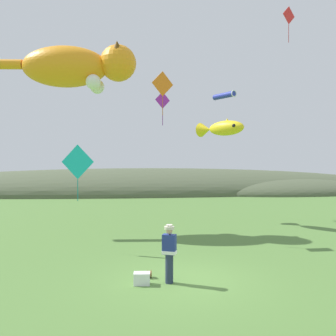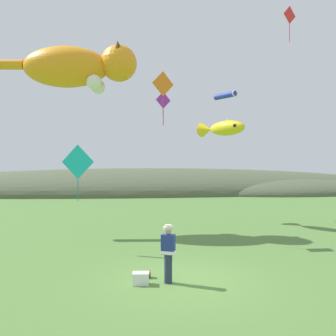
{
  "view_description": "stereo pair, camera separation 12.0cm",
  "coord_description": "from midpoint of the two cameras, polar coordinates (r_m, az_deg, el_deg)",
  "views": [
    {
      "loc": [
        -1.67,
        -11.33,
        3.79
      ],
      "look_at": [
        0.0,
        4.0,
        3.37
      ],
      "focal_mm": 40.0,
      "sensor_mm": 36.0,
      "label": 1
    },
    {
      "loc": [
        -1.55,
        -11.34,
        3.79
      ],
      "look_at": [
        0.0,
        4.0,
        3.37
      ],
      "focal_mm": 40.0,
      "sensor_mm": 36.0,
      "label": 2
    }
  ],
  "objects": [
    {
      "name": "picnic_cooler",
      "position": [
        11.69,
        -4.31,
        -16.45
      ],
      "size": [
        0.51,
        0.37,
        0.36
      ],
      "color": "white",
      "rests_on": "ground"
    },
    {
      "name": "kite_fish_windsock",
      "position": [
        22.25,
        7.97,
        6.01
      ],
      "size": [
        2.62,
        3.19,
        1.01
      ],
      "color": "yellow"
    },
    {
      "name": "distant_hill_ridge",
      "position": [
        42.37,
        -1.53,
        -3.59
      ],
      "size": [
        63.71,
        15.4,
        5.25
      ],
      "color": "#4C563D",
      "rests_on": "ground"
    },
    {
      "name": "ground_plane",
      "position": [
        12.06,
        1.86,
        -16.78
      ],
      "size": [
        120.0,
        120.0,
        0.0
      ],
      "primitive_type": "plane",
      "color": "#517A38"
    },
    {
      "name": "festival_attendant",
      "position": [
        11.58,
        -0.11,
        -12.64
      ],
      "size": [
        0.49,
        0.4,
        1.77
      ],
      "color": "#232D47",
      "rests_on": "ground"
    },
    {
      "name": "kite_spool",
      "position": [
        12.29,
        -3.13,
        -15.81
      ],
      "size": [
        0.13,
        0.25,
        0.25
      ],
      "color": "olive",
      "rests_on": "ground"
    },
    {
      "name": "kite_giant_cat",
      "position": [
        21.28,
        -13.9,
        14.7
      ],
      "size": [
        8.44,
        2.73,
        2.56
      ],
      "color": "orange"
    },
    {
      "name": "kite_diamond_teal",
      "position": [
        15.8,
        -13.82,
        0.86
      ],
      "size": [
        1.36,
        0.47,
        2.33
      ],
      "color": "#19BFBF"
    },
    {
      "name": "kite_diamond_orange",
      "position": [
        18.1,
        -1.04,
        12.65
      ],
      "size": [
        1.07,
        0.54,
        2.09
      ],
      "color": "orange"
    },
    {
      "name": "kite_diamond_violet",
      "position": [
        20.28,
        -1.0,
        10.23
      ],
      "size": [
        0.83,
        0.4,
        1.81
      ],
      "color": "purple"
    },
    {
      "name": "kite_diamond_red",
      "position": [
        20.87,
        17.76,
        21.21
      ],
      "size": [
        0.79,
        0.42,
        1.78
      ],
      "color": "red"
    },
    {
      "name": "kite_tube_streamer",
      "position": [
        24.74,
        8.46,
        10.87
      ],
      "size": [
        1.2,
        1.86,
        0.44
      ],
      "color": "#2633A5"
    }
  ]
}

